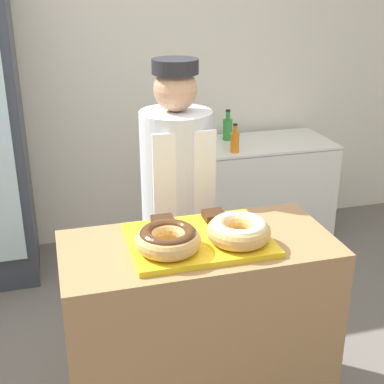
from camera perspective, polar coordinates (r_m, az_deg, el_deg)
The scene contains 11 objects.
wall_back at distance 4.05m, azimuth -7.91°, elevation 13.07°, with size 8.00×0.06×2.70m.
display_counter at distance 2.42m, azimuth 0.66°, elevation -15.68°, with size 1.11×0.53×0.97m.
serving_tray at distance 2.15m, azimuth 0.71°, elevation -5.11°, with size 0.56×0.42×0.02m.
donut_chocolate_glaze at distance 2.03m, azimuth -2.56°, elevation -4.99°, with size 0.25×0.25×0.09m.
donut_light_glaze at distance 2.10m, azimuth 5.00°, elevation -4.04°, with size 0.25×0.25×0.09m.
brownie_back_left at distance 2.25m, azimuth -3.10°, elevation -3.15°, with size 0.09×0.09×0.03m.
brownie_back_right at distance 2.30m, azimuth 2.38°, elevation -2.52°, with size 0.09×0.09×0.03m.
baker_person at distance 2.76m, azimuth -1.60°, elevation -1.85°, with size 0.36×0.36×1.61m.
chest_freezer at distance 4.23m, azimuth 7.53°, elevation 0.18°, with size 1.00×0.56×0.80m.
bottle_green at distance 4.09m, azimuth 3.82°, elevation 6.79°, with size 0.07×0.07×0.23m.
bottle_orange at distance 3.80m, azimuth 4.59°, elevation 5.41°, with size 0.06×0.06×0.21m.
Camera 1 is at (-0.54, -1.84, 1.97)m, focal length 50.00 mm.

